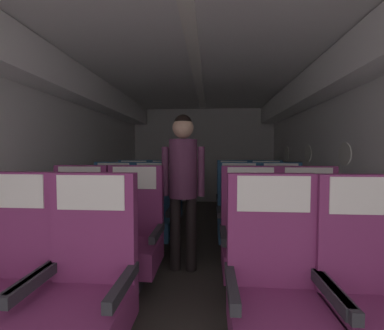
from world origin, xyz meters
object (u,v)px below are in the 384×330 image
Objects in this scene: flight_attendant at (183,175)px; seat_c_right_aisle at (282,217)px; seat_a_left_aisle at (85,288)px; seat_d_left_window at (132,201)px; seat_b_left_aisle at (132,237)px; seat_b_right_window at (251,240)px; seat_d_right_window at (234,202)px; seat_a_left_window at (2,283)px; seat_c_left_window at (111,214)px; seat_d_left_aisle at (165,201)px; seat_a_right_aisle at (376,300)px; seat_b_left_window at (76,236)px; seat_a_right_window at (276,293)px; seat_c_right_window at (239,216)px; seat_d_right_aisle at (267,203)px; seat_b_right_aisle at (311,242)px; seat_c_left_aisle at (152,215)px.

seat_c_right_aisle is at bearing 179.36° from flight_attendant.
seat_d_left_window is at bearing 101.44° from seat_a_left_aisle.
seat_d_left_window is (-0.50, 1.61, 0.00)m from seat_b_left_aisle.
seat_d_right_window is at bearing 89.71° from seat_b_right_window.
seat_a_left_window and seat_d_left_window have the same top height.
seat_d_left_aisle is at bearing 58.40° from seat_c_left_window.
seat_d_left_window is at bearing 129.29° from seat_a_right_aisle.
seat_d_left_window is 1.00× the size of seat_d_left_aisle.
seat_b_left_aisle is 1.00× the size of seat_b_right_window.
seat_b_left_window is at bearing 157.59° from seat_a_right_aisle.
seat_a_right_aisle is 1.00× the size of seat_c_left_window.
seat_a_left_aisle is 1.00× the size of seat_a_right_window.
seat_a_right_aisle and seat_d_right_window have the same top height.
seat_c_right_window is 0.91m from flight_attendant.
seat_a_left_window and seat_d_right_aisle have the same top height.
seat_b_left_window is (-0.51, 0.83, 0.00)m from seat_a_left_aisle.
seat_b_left_window is 1.00× the size of seat_d_left_aisle.
seat_a_right_window is at bearing 94.69° from flight_attendant.
seat_a_right_aisle is 3.18m from seat_d_left_window.
seat_c_right_window and seat_d_left_window have the same top height.
seat_c_right_window is at bearing 38.52° from seat_b_left_aisle.
seat_b_left_window is (-2.02, 0.83, 0.00)m from seat_a_right_aisle.
flight_attendant reaches higher than seat_c_right_aisle.
flight_attendant reaches higher than seat_b_right_window.
flight_attendant is (-0.62, 0.38, 0.51)m from seat_b_right_window.
seat_b_right_aisle is 1.00× the size of seat_b_right_window.
seat_b_left_aisle is 1.69m from seat_d_left_window.
seat_d_right_window is at bearing 0.81° from seat_d_left_aisle.
seat_b_right_window is 2.23m from seat_d_left_window.
seat_d_left_window is at bearing 90.07° from seat_a_left_window.
seat_b_left_aisle is 1.00× the size of seat_d_left_aisle.
seat_c_right_aisle is (-0.01, 0.83, 0.00)m from seat_b_right_aisle.
flight_attendant is at bearing 117.51° from seat_a_right_window.
seat_a_left_aisle and seat_c_right_aisle have the same top height.
flight_attendant is (-0.62, 1.19, 0.51)m from seat_a_right_window.
seat_d_right_aisle is 1.00× the size of seat_d_right_window.
seat_a_left_aisle is 1.00× the size of seat_c_left_aisle.
seat_b_left_aisle is 1.03m from seat_b_right_window.
seat_a_left_aisle and seat_d_right_window have the same top height.
seat_a_left_window and seat_a_right_window have the same top height.
flight_attendant reaches higher than seat_d_right_window.
seat_a_right_window and seat_c_right_aisle have the same top height.
seat_a_left_aisle is 1.00× the size of seat_b_left_aisle.
seat_d_left_aisle is at bearing -179.92° from seat_d_right_aisle.
seat_b_left_window and seat_c_left_aisle have the same top height.
seat_d_left_aisle is (0.50, 1.64, 0.00)m from seat_b_left_window.
seat_a_right_aisle is at bearing -0.70° from seat_a_left_window.
flight_attendant is at bearing 52.74° from seat_a_left_window.
flight_attendant is at bearing -116.31° from seat_d_right_window.
seat_b_left_aisle is at bearing 89.97° from seat_a_left_aisle.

